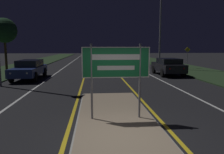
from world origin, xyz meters
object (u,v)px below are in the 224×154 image
car_receding_2 (112,56)px  car_receding_3 (119,53)px  highway_sign (116,66)px  car_receding_0 (168,66)px  car_receding_1 (115,58)px  warning_sign (187,55)px  streetlight_right_near (161,6)px  car_approaching_0 (29,69)px

car_receding_2 → car_receding_3: size_ratio=1.11×
highway_sign → car_receding_0: bearing=63.4°
car_receding_1 → warning_sign: size_ratio=2.05×
car_receding_1 → streetlight_right_near: bearing=-64.0°
car_approaching_0 → streetlight_right_near: bearing=27.9°
car_approaching_0 → warning_sign: (15.28, 6.61, 0.72)m
car_receding_2 → car_receding_1: bearing=-92.4°
car_receding_3 → warning_sign: 31.13m
car_approaching_0 → highway_sign: bearing=-61.0°
highway_sign → car_receding_2: 34.80m
car_receding_1 → highway_sign: bearing=-95.5°
car_approaching_0 → warning_sign: warning_sign is taller
car_receding_3 → warning_sign: warning_sign is taller
highway_sign → car_receding_2: size_ratio=0.54×
car_receding_0 → car_receding_1: 13.80m
highway_sign → warning_sign: bearing=59.8°
car_receding_1 → car_receding_3: bearing=81.8°
car_receding_2 → car_approaching_0: bearing=-108.8°
warning_sign → car_approaching_0: bearing=-156.6°
car_receding_0 → car_receding_2: bearing=97.1°
streetlight_right_near → car_approaching_0: streetlight_right_near is taller
car_receding_0 → car_receding_2: 23.50m
warning_sign → streetlight_right_near: bearing=-175.6°
car_receding_0 → car_approaching_0: car_receding_0 is taller
streetlight_right_near → car_receding_3: (-0.80, 31.10, -5.87)m
car_receding_1 → car_receding_2: (0.42, 9.93, -0.06)m
car_receding_0 → warning_sign: size_ratio=1.81×
car_receding_3 → car_approaching_0: 39.11m
streetlight_right_near → car_receding_2: 19.55m
highway_sign → car_approaching_0: bearing=119.0°
car_receding_0 → car_receding_2: size_ratio=0.94×
streetlight_right_near → highway_sign: bearing=-111.5°
highway_sign → car_receding_0: highway_sign is taller
car_receding_2 → car_approaching_0: 26.01m
streetlight_right_near → car_receding_3: streetlight_right_near is taller
car_approaching_0 → car_receding_0: bearing=6.6°
warning_sign → car_receding_3: bearing=97.5°
warning_sign → car_receding_2: bearing=111.0°
car_receding_1 → car_receding_2: size_ratio=1.06×
car_receding_3 → warning_sign: (4.05, -30.85, 0.70)m
streetlight_right_near → warning_sign: size_ratio=4.67×
car_receding_3 → streetlight_right_near: bearing=-88.5°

